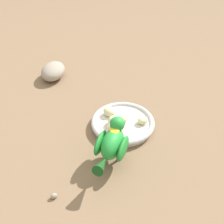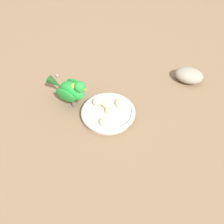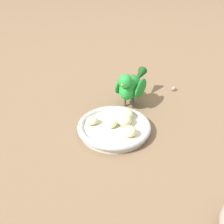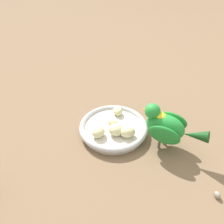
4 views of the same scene
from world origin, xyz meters
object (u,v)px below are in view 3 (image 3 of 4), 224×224
at_px(feeding_bowl, 114,128).
at_px(pebble_0, 174,89).
at_px(apple_piece_4, 92,121).
at_px(apple_piece_2, 127,114).
at_px(parrot, 130,85).
at_px(apple_piece_0, 129,131).
at_px(apple_piece_1, 124,121).
at_px(apple_piece_3, 112,123).

relative_size(feeding_bowl, pebble_0, 11.51).
distance_m(apple_piece_4, pebble_0, 0.33).
height_order(feeding_bowl, apple_piece_4, apple_piece_4).
bearing_deg(feeding_bowl, apple_piece_2, -169.90).
bearing_deg(apple_piece_2, parrot, -135.40).
height_order(apple_piece_0, pebble_0, apple_piece_0).
bearing_deg(pebble_0, apple_piece_1, 14.84).
bearing_deg(parrot, apple_piece_4, -14.85).
bearing_deg(feeding_bowl, parrot, -147.33).
distance_m(feeding_bowl, pebble_0, 0.30).
bearing_deg(apple_piece_4, pebble_0, -176.85).
height_order(feeding_bowl, apple_piece_3, apple_piece_3).
relative_size(feeding_bowl, apple_piece_1, 5.00).
distance_m(apple_piece_0, apple_piece_4, 0.10).
height_order(feeding_bowl, apple_piece_2, apple_piece_2).
bearing_deg(parrot, pebble_0, 148.57).
distance_m(apple_piece_0, apple_piece_1, 0.04).
bearing_deg(apple_piece_4, parrot, -168.16).
bearing_deg(apple_piece_0, feeding_bowl, -84.67).
bearing_deg(feeding_bowl, apple_piece_3, -4.42).
bearing_deg(apple_piece_0, apple_piece_4, -65.40).
distance_m(apple_piece_1, apple_piece_3, 0.03).
bearing_deg(apple_piece_0, pebble_0, -158.55).
bearing_deg(pebble_0, apple_piece_4, 3.15).
bearing_deg(apple_piece_2, apple_piece_1, 35.04).
distance_m(apple_piece_2, apple_piece_3, 0.06).
relative_size(parrot, pebble_0, 9.85).
bearing_deg(apple_piece_0, parrot, -131.45).
height_order(apple_piece_4, parrot, parrot).
bearing_deg(feeding_bowl, apple_piece_1, 153.61).
bearing_deg(apple_piece_3, feeding_bowl, 175.58).
height_order(apple_piece_3, pebble_0, apple_piece_3).
xyz_separation_m(apple_piece_2, pebble_0, (-0.24, -0.05, -0.03)).
bearing_deg(parrot, apple_piece_2, 17.90).
height_order(apple_piece_0, apple_piece_4, apple_piece_0).
height_order(apple_piece_1, apple_piece_4, apple_piece_1).
xyz_separation_m(apple_piece_4, pebble_0, (-0.33, -0.02, -0.02)).
relative_size(apple_piece_3, apple_piece_4, 0.94).
height_order(apple_piece_2, apple_piece_3, apple_piece_2).
distance_m(apple_piece_1, apple_piece_2, 0.03).
xyz_separation_m(apple_piece_1, parrot, (-0.10, -0.09, 0.04)).
bearing_deg(apple_piece_3, apple_piece_0, 100.50).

